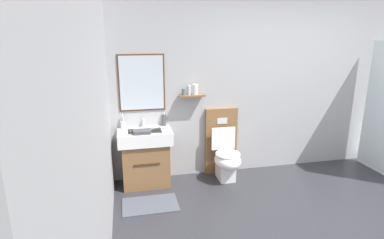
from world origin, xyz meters
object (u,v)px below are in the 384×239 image
(vanity_sink_left, at_px, (146,156))
(folded_hand_towel, at_px, (142,132))
(toothbrush_cup, at_px, (123,125))
(soap_dispenser, at_px, (164,120))
(toilet, at_px, (224,153))

(vanity_sink_left, bearing_deg, folded_hand_towel, -106.79)
(vanity_sink_left, height_order, toothbrush_cup, toothbrush_cup)
(vanity_sink_left, bearing_deg, toothbrush_cup, 151.24)
(folded_hand_towel, bearing_deg, vanity_sink_left, 73.21)
(toothbrush_cup, xyz_separation_m, folded_hand_towel, (0.24, -0.29, -0.03))
(vanity_sink_left, xyz_separation_m, folded_hand_towel, (-0.04, -0.13, 0.39))
(soap_dispenser, bearing_deg, toilet, -11.46)
(folded_hand_towel, bearing_deg, toilet, 6.10)
(toothbrush_cup, bearing_deg, vanity_sink_left, -28.76)
(toilet, bearing_deg, toothbrush_cup, 173.51)
(soap_dispenser, distance_m, folded_hand_towel, 0.45)
(toilet, height_order, toothbrush_cup, same)
(vanity_sink_left, height_order, folded_hand_towel, folded_hand_towel)
(vanity_sink_left, relative_size, toilet, 0.79)
(toilet, xyz_separation_m, toothbrush_cup, (-1.41, 0.16, 0.47))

